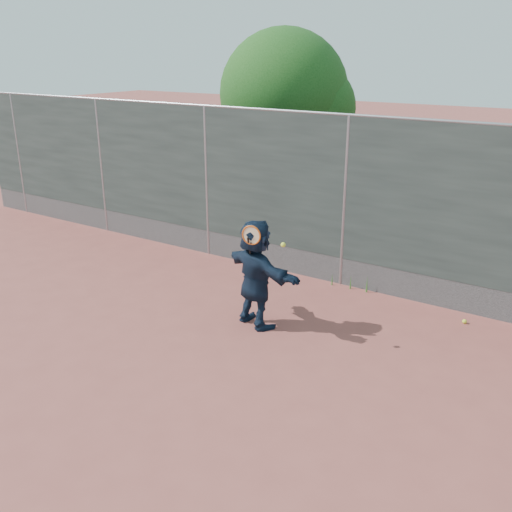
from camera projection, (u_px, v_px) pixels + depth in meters
The scene contains 7 objects.
ground at pixel (228, 369), 7.61m from camera, with size 80.00×80.00×0.00m, color #9E4C42.
player at pixel (256, 274), 8.56m from camera, with size 1.56×0.50×1.68m, color #142237.
ball_ground at pixel (465, 321), 8.85m from camera, with size 0.07×0.07×0.07m, color #DAE933.
fence at pixel (345, 199), 9.83m from camera, with size 20.00×0.06×3.03m.
swing_action at pixel (254, 237), 8.12m from camera, with size 0.77×0.22×0.51m.
tree_left at pixel (291, 98), 13.23m from camera, with size 3.15×3.00×4.53m.
weed_clump at pixel (353, 282), 10.08m from camera, with size 0.68×0.07×0.30m.
Camera 1 is at (3.92, -5.37, 4.01)m, focal length 40.00 mm.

